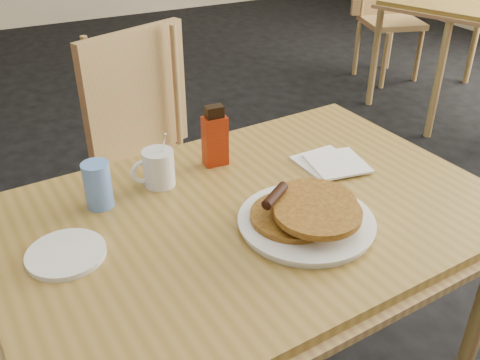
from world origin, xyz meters
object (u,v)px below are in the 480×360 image
at_px(neighbor_table, 471,2).
at_px(chair_neighbor_far, 385,6).
at_px(syrup_bottle, 215,138).
at_px(pancake_plate, 307,217).
at_px(chair_main_far, 149,144).
at_px(coffee_mug, 158,168).
at_px(blue_tumbler, 98,185).
at_px(main_table, 251,224).

xyz_separation_m(neighbor_table, chair_neighbor_far, (-0.02, 0.74, -0.18)).
height_order(chair_neighbor_far, syrup_bottle, syrup_bottle).
bearing_deg(syrup_bottle, pancake_plate, -77.10).
height_order(chair_main_far, chair_neighbor_far, chair_main_far).
bearing_deg(chair_main_far, coffee_mug, -125.22).
xyz_separation_m(chair_main_far, blue_tumbler, (-0.30, -0.58, 0.23)).
relative_size(main_table, syrup_bottle, 7.54).
distance_m(neighbor_table, chair_main_far, 2.46).
xyz_separation_m(chair_neighbor_far, coffee_mug, (-2.47, -2.00, 0.27)).
xyz_separation_m(chair_neighbor_far, pancake_plate, (-2.24, -2.33, 0.25)).
height_order(neighbor_table, syrup_bottle, syrup_bottle).
relative_size(neighbor_table, coffee_mug, 8.89).
bearing_deg(blue_tumbler, chair_main_far, 62.49).
xyz_separation_m(chair_main_far, coffee_mug, (-0.14, -0.55, 0.22)).
height_order(main_table, neighbor_table, same).
relative_size(chair_main_far, pancake_plate, 3.10).
bearing_deg(chair_main_far, main_table, -109.59).
bearing_deg(neighbor_table, pancake_plate, -144.92).
xyz_separation_m(coffee_mug, blue_tumbler, (-0.16, -0.03, 0.01)).
bearing_deg(syrup_bottle, blue_tumbler, -166.58).
bearing_deg(chair_neighbor_far, coffee_mug, -123.62).
xyz_separation_m(neighbor_table, pancake_plate, (-2.26, -1.58, 0.07)).
height_order(coffee_mug, blue_tumbler, coffee_mug).
distance_m(chair_neighbor_far, coffee_mug, 3.19).
xyz_separation_m(neighbor_table, coffee_mug, (-2.49, -1.26, 0.09)).
xyz_separation_m(main_table, coffee_mug, (-0.16, 0.21, 0.09)).
height_order(chair_main_far, coffee_mug, chair_main_far).
relative_size(main_table, chair_main_far, 1.32).
bearing_deg(syrup_bottle, main_table, -91.31).
bearing_deg(blue_tumbler, pancake_plate, -36.60).
height_order(main_table, blue_tumbler, blue_tumbler).
bearing_deg(main_table, pancake_plate, -54.92).
bearing_deg(chair_neighbor_far, syrup_bottle, -122.01).
distance_m(pancake_plate, coffee_mug, 0.40).
height_order(chair_neighbor_far, coffee_mug, coffee_mug).
relative_size(main_table, coffee_mug, 8.56).
relative_size(neighbor_table, pancake_plate, 4.26).
height_order(syrup_bottle, blue_tumbler, syrup_bottle).
bearing_deg(neighbor_table, main_table, -147.83).
distance_m(chair_main_far, coffee_mug, 0.61).
relative_size(neighbor_table, chair_main_far, 1.37).
bearing_deg(chair_main_far, blue_tumbler, -138.07).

